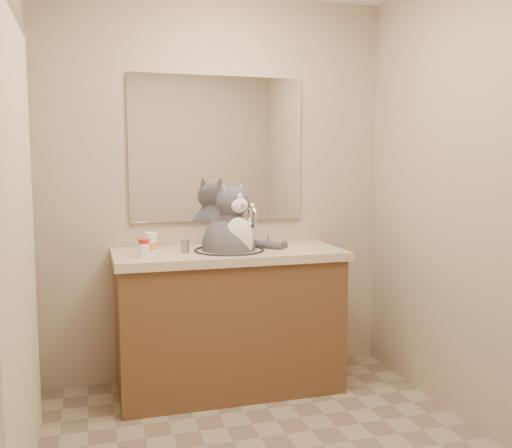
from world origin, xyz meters
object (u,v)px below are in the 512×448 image
at_px(pill_bottle_orange, 151,244).
at_px(grey_canister, 185,246).
at_px(pill_bottle_redcap, 144,248).
at_px(cat, 230,243).

relative_size(pill_bottle_orange, grey_canister, 1.61).
bearing_deg(pill_bottle_redcap, cat, 13.39).
height_order(cat, pill_bottle_orange, cat).
bearing_deg(cat, grey_canister, 167.05).
bearing_deg(pill_bottle_redcap, grey_canister, 23.15).
distance_m(pill_bottle_orange, grey_canister, 0.20).
xyz_separation_m(cat, pill_bottle_orange, (-0.47, -0.01, 0.01)).
bearing_deg(grey_canister, pill_bottle_orange, 178.26).
bearing_deg(pill_bottle_orange, cat, 1.57).
distance_m(pill_bottle_redcap, pill_bottle_orange, 0.12).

